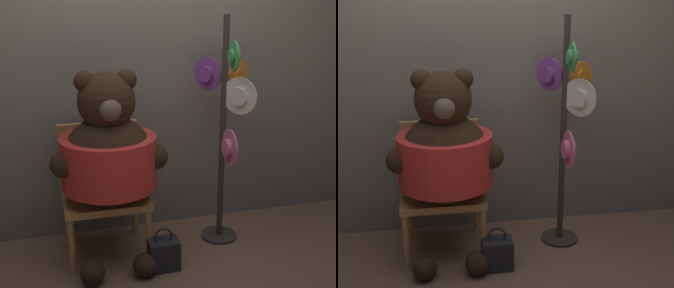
% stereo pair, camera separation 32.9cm
% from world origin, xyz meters
% --- Properties ---
extents(ground_plane, '(14.00, 14.00, 0.00)m').
position_xyz_m(ground_plane, '(0.00, 0.00, 0.00)').
color(ground_plane, brown).
extents(wall_back, '(8.00, 0.10, 2.72)m').
position_xyz_m(wall_back, '(0.00, 0.61, 1.36)').
color(wall_back, slate).
rests_on(wall_back, ground_plane).
extents(chair, '(0.58, 0.55, 0.93)m').
position_xyz_m(chair, '(-0.34, 0.28, 0.51)').
color(chair, '#B2844C').
rests_on(chair, ground_plane).
extents(teddy_bear, '(0.79, 0.70, 1.36)m').
position_xyz_m(teddy_bear, '(-0.31, 0.10, 0.79)').
color(teddy_bear, black).
rests_on(teddy_bear, ground_plane).
extents(hat_display_rack, '(0.40, 0.51, 1.69)m').
position_xyz_m(hat_display_rack, '(0.56, 0.17, 0.92)').
color(hat_display_rack, '#332D28').
rests_on(hat_display_rack, ground_plane).
extents(handbag_on_ground, '(0.21, 0.16, 0.31)m').
position_xyz_m(handbag_on_ground, '(0.01, -0.12, 0.11)').
color(handbag_on_ground, '#232328').
rests_on(handbag_on_ground, ground_plane).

